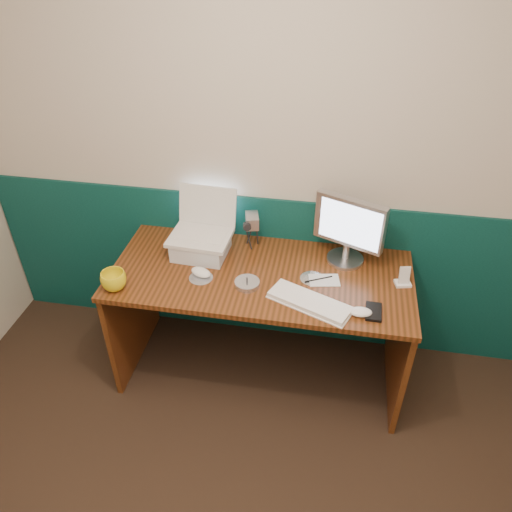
% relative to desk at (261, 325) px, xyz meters
% --- Properties ---
extents(back_wall, '(3.50, 0.04, 2.50)m').
position_rel_desk_xyz_m(back_wall, '(0.02, 0.37, 0.88)').
color(back_wall, beige).
rests_on(back_wall, ground).
extents(wainscot, '(3.48, 0.02, 1.00)m').
position_rel_desk_xyz_m(wainscot, '(0.02, 0.36, 0.12)').
color(wainscot, '#072F30').
rests_on(wainscot, ground).
extents(desk, '(1.60, 0.70, 0.75)m').
position_rel_desk_xyz_m(desk, '(0.00, 0.00, 0.00)').
color(desk, '#3B200A').
rests_on(desk, ground).
extents(laptop_riser, '(0.30, 0.26, 0.10)m').
position_rel_desk_xyz_m(laptop_riser, '(-0.36, 0.12, 0.42)').
color(laptop_riser, silver).
rests_on(laptop_riser, desk).
extents(laptop, '(0.34, 0.27, 0.27)m').
position_rel_desk_xyz_m(laptop, '(-0.36, 0.12, 0.61)').
color(laptop, silver).
rests_on(laptop, laptop_riser).
extents(monitor, '(0.39, 0.25, 0.38)m').
position_rel_desk_xyz_m(monitor, '(0.44, 0.20, 0.57)').
color(monitor, '#AEAEB3').
rests_on(monitor, desk).
extents(keyboard, '(0.43, 0.28, 0.02)m').
position_rel_desk_xyz_m(keyboard, '(0.28, -0.20, 0.39)').
color(keyboard, white).
rests_on(keyboard, desk).
extents(mouse_right, '(0.12, 0.07, 0.04)m').
position_rel_desk_xyz_m(mouse_right, '(0.52, -0.24, 0.39)').
color(mouse_right, white).
rests_on(mouse_right, desk).
extents(mouse_left, '(0.13, 0.11, 0.04)m').
position_rel_desk_xyz_m(mouse_left, '(-0.31, -0.07, 0.39)').
color(mouse_left, white).
rests_on(mouse_left, desk).
extents(mug, '(0.16, 0.16, 0.10)m').
position_rel_desk_xyz_m(mug, '(-0.71, -0.25, 0.43)').
color(mug, yellow).
rests_on(mug, desk).
extents(camcorder, '(0.11, 0.14, 0.18)m').
position_rel_desk_xyz_m(camcorder, '(-0.09, 0.25, 0.47)').
color(camcorder, '#ADADB2').
rests_on(camcorder, desk).
extents(cd_spindle, '(0.13, 0.13, 0.03)m').
position_rel_desk_xyz_m(cd_spindle, '(-0.05, -0.11, 0.39)').
color(cd_spindle, '#B5B9C6').
rests_on(cd_spindle, desk).
extents(cd_loose_a, '(0.13, 0.13, 0.00)m').
position_rel_desk_xyz_m(cd_loose_a, '(-0.30, -0.09, 0.38)').
color(cd_loose_a, '#B1B6C1').
rests_on(cd_loose_a, desk).
extents(cd_loose_b, '(0.13, 0.13, 0.00)m').
position_rel_desk_xyz_m(cd_loose_b, '(0.27, 0.00, 0.38)').
color(cd_loose_b, silver).
rests_on(cd_loose_b, desk).
extents(pen, '(0.14, 0.08, 0.01)m').
position_rel_desk_xyz_m(pen, '(0.31, -0.00, 0.38)').
color(pen, black).
rests_on(pen, desk).
extents(papers, '(0.17, 0.13, 0.00)m').
position_rel_desk_xyz_m(papers, '(0.34, -0.00, 0.38)').
color(papers, silver).
rests_on(papers, desk).
extents(dock, '(0.09, 0.08, 0.01)m').
position_rel_desk_xyz_m(dock, '(0.74, 0.03, 0.38)').
color(dock, white).
rests_on(dock, desk).
extents(music_player, '(0.06, 0.04, 0.09)m').
position_rel_desk_xyz_m(music_player, '(0.74, 0.03, 0.44)').
color(music_player, white).
rests_on(music_player, dock).
extents(pda, '(0.08, 0.13, 0.02)m').
position_rel_desk_xyz_m(pda, '(0.58, -0.21, 0.38)').
color(pda, black).
rests_on(pda, desk).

